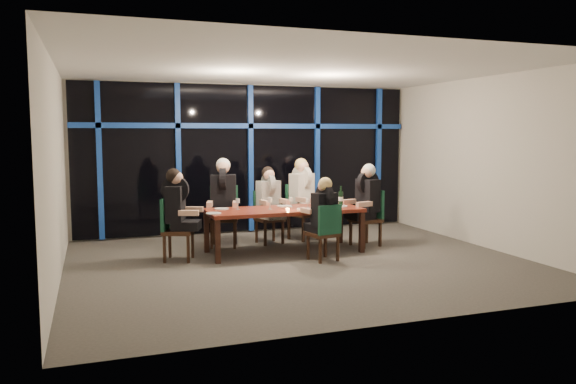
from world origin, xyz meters
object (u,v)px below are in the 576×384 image
chair_end_left (173,226)px  diner_far_left (223,190)px  chair_far_mid (267,214)px  chair_far_left (224,213)px  chair_end_right (369,215)px  diner_end_right (366,193)px  water_pitcher (328,201)px  diner_far_mid (269,194)px  diner_near_mid (323,206)px  wine_bottle (341,198)px  diner_end_left (178,201)px  chair_near_mid (326,230)px  dining_table (284,213)px  chair_far_right (300,208)px  diner_far_right (303,187)px

chair_end_left → diner_far_left: bearing=-31.0°
chair_far_mid → diner_far_left: (-0.84, -0.09, 0.49)m
chair_far_left → diner_far_left: diner_far_left is taller
chair_end_right → diner_end_right: diner_end_right is taller
water_pitcher → diner_far_mid: bearing=142.3°
diner_near_mid → wine_bottle: 0.99m
chair_end_right → water_pitcher: size_ratio=4.58×
diner_far_left → diner_end_left: (-0.92, -0.83, -0.07)m
diner_far_left → wine_bottle: (1.89, -0.85, -0.14)m
chair_far_mid → chair_near_mid: 1.81m
dining_table → chair_far_right: size_ratio=2.47×
chair_far_mid → chair_end_left: (-1.84, -0.89, 0.02)m
wine_bottle → diner_far_left: bearing=155.9°
chair_far_right → wine_bottle: wine_bottle is taller
diner_far_right → diner_end_right: diner_far_right is taller
chair_far_left → diner_near_mid: size_ratio=1.22×
dining_table → water_pitcher: 0.78m
chair_end_right → chair_end_left: bearing=-102.0°
diner_far_left → diner_far_right: size_ratio=1.02×
chair_far_left → diner_far_right: 1.61m
chair_end_left → wine_bottle: (2.89, -0.05, 0.33)m
chair_far_left → diner_far_right: bearing=19.3°
chair_near_mid → wine_bottle: 1.10m
wine_bottle → diner_end_right: bearing=7.6°
chair_far_mid → diner_far_mid: diner_far_mid is taller
water_pitcher → diner_end_right: bearing=23.4°
chair_near_mid → water_pitcher: (0.35, 0.75, 0.35)m
chair_near_mid → chair_far_mid: bearing=-88.7°
diner_far_left → diner_end_right: bearing=-1.8°
chair_end_left → diner_end_left: diner_end_left is taller
diner_far_left → diner_far_mid: bearing=16.6°
chair_end_right → diner_far_mid: diner_far_mid is taller
chair_far_left → diner_far_left: 0.43m
diner_far_mid → dining_table: bearing=-99.5°
dining_table → wine_bottle: (1.03, -0.04, 0.20)m
diner_far_left → diner_end_right: (2.42, -0.78, -0.07)m
diner_far_left → water_pitcher: diner_far_left is taller
chair_near_mid → diner_far_mid: bearing=-88.5°
diner_near_mid → wine_bottle: (0.65, 0.74, 0.02)m
diner_far_mid → diner_far_right: bearing=3.3°
dining_table → chair_far_left: 1.23m
diner_far_left → wine_bottle: diner_far_left is taller
chair_end_left → chair_near_mid: chair_end_left is taller
diner_end_left → chair_far_mid: bearing=-42.2°
chair_far_left → wine_bottle: bearing=-10.5°
chair_near_mid → water_pitcher: bearing=-127.0°
chair_far_mid → diner_far_mid: bearing=-90.0°
chair_near_mid → diner_far_right: (0.32, 1.84, 0.50)m
dining_table → chair_far_right: (0.69, 1.07, -0.09)m
chair_far_right → diner_far_mid: (-0.69, -0.25, 0.33)m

